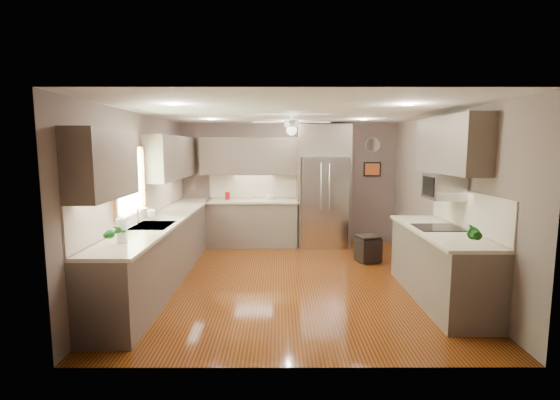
{
  "coord_description": "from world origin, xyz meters",
  "views": [
    {
      "loc": [
        -0.19,
        -5.97,
        2.0
      ],
      "look_at": [
        -0.18,
        0.6,
        1.15
      ],
      "focal_mm": 26.0,
      "sensor_mm": 36.0,
      "label": 1
    }
  ],
  "objects_px": {
    "refrigerator": "(323,188)",
    "microwave": "(444,186)",
    "canister_c": "(248,195)",
    "bowl": "(270,199)",
    "paper_towel": "(122,231)",
    "soap_bottle": "(152,213)",
    "potted_plant_right": "(475,233)",
    "canister_a": "(228,196)",
    "stool": "(368,249)",
    "potted_plant_left": "(116,232)"
  },
  "relations": [
    {
      "from": "canister_c",
      "to": "paper_towel",
      "type": "relative_size",
      "value": 0.61
    },
    {
      "from": "canister_c",
      "to": "bowl",
      "type": "distance_m",
      "value": 0.45
    },
    {
      "from": "bowl",
      "to": "paper_towel",
      "type": "relative_size",
      "value": 0.67
    },
    {
      "from": "refrigerator",
      "to": "stool",
      "type": "bearing_deg",
      "value": -60.94
    },
    {
      "from": "microwave",
      "to": "canister_a",
      "type": "bearing_deg",
      "value": 139.41
    },
    {
      "from": "bowl",
      "to": "paper_towel",
      "type": "height_order",
      "value": "paper_towel"
    },
    {
      "from": "potted_plant_left",
      "to": "bowl",
      "type": "height_order",
      "value": "potted_plant_left"
    },
    {
      "from": "canister_a",
      "to": "paper_towel",
      "type": "distance_m",
      "value": 3.86
    },
    {
      "from": "bowl",
      "to": "stool",
      "type": "distance_m",
      "value": 2.27
    },
    {
      "from": "microwave",
      "to": "bowl",
      "type": "bearing_deg",
      "value": 131.21
    },
    {
      "from": "bowl",
      "to": "refrigerator",
      "type": "xyz_separation_m",
      "value": [
        1.08,
        -0.04,
        0.22
      ]
    },
    {
      "from": "soap_bottle",
      "to": "potted_plant_left",
      "type": "xyz_separation_m",
      "value": [
        0.13,
        -1.64,
        0.05
      ]
    },
    {
      "from": "stool",
      "to": "microwave",
      "type": "bearing_deg",
      "value": -66.4
    },
    {
      "from": "soap_bottle",
      "to": "bowl",
      "type": "distance_m",
      "value": 2.84
    },
    {
      "from": "stool",
      "to": "refrigerator",
      "type": "bearing_deg",
      "value": 119.06
    },
    {
      "from": "soap_bottle",
      "to": "stool",
      "type": "xyz_separation_m",
      "value": [
        3.43,
        1.04,
        -0.81
      ]
    },
    {
      "from": "canister_a",
      "to": "potted_plant_right",
      "type": "height_order",
      "value": "potted_plant_right"
    },
    {
      "from": "potted_plant_left",
      "to": "microwave",
      "type": "distance_m",
      "value": 4.15
    },
    {
      "from": "microwave",
      "to": "refrigerator",
      "type": "bearing_deg",
      "value": 116.09
    },
    {
      "from": "bowl",
      "to": "paper_towel",
      "type": "distance_m",
      "value": 4.06
    },
    {
      "from": "stool",
      "to": "bowl",
      "type": "bearing_deg",
      "value": 144.58
    },
    {
      "from": "potted_plant_right",
      "to": "paper_towel",
      "type": "relative_size",
      "value": 1.07
    },
    {
      "from": "canister_a",
      "to": "bowl",
      "type": "height_order",
      "value": "canister_a"
    },
    {
      "from": "soap_bottle",
      "to": "potted_plant_right",
      "type": "distance_m",
      "value": 4.3
    },
    {
      "from": "canister_a",
      "to": "microwave",
      "type": "relative_size",
      "value": 0.29
    },
    {
      "from": "stool",
      "to": "canister_a",
      "type": "bearing_deg",
      "value": 153.59
    },
    {
      "from": "potted_plant_right",
      "to": "paper_towel",
      "type": "distance_m",
      "value": 3.85
    },
    {
      "from": "refrigerator",
      "to": "microwave",
      "type": "bearing_deg",
      "value": -63.91
    },
    {
      "from": "canister_a",
      "to": "canister_c",
      "type": "relative_size",
      "value": 0.89
    },
    {
      "from": "refrigerator",
      "to": "bowl",
      "type": "bearing_deg",
      "value": 177.7
    },
    {
      "from": "potted_plant_right",
      "to": "bowl",
      "type": "xyz_separation_m",
      "value": [
        -2.28,
        3.95,
        -0.13
      ]
    },
    {
      "from": "paper_towel",
      "to": "potted_plant_left",
      "type": "bearing_deg",
      "value": -87.53
    },
    {
      "from": "bowl",
      "to": "paper_towel",
      "type": "xyz_separation_m",
      "value": [
        -1.56,
        -3.74,
        0.12
      ]
    },
    {
      "from": "refrigerator",
      "to": "microwave",
      "type": "relative_size",
      "value": 4.45
    },
    {
      "from": "stool",
      "to": "soap_bottle",
      "type": "bearing_deg",
      "value": -163.14
    },
    {
      "from": "bowl",
      "to": "canister_c",
      "type": "bearing_deg",
      "value": 174.74
    },
    {
      "from": "refrigerator",
      "to": "microwave",
      "type": "distance_m",
      "value": 3.03
    },
    {
      "from": "bowl",
      "to": "refrigerator",
      "type": "bearing_deg",
      "value": -2.3
    },
    {
      "from": "microwave",
      "to": "stool",
      "type": "bearing_deg",
      "value": 113.6
    },
    {
      "from": "refrigerator",
      "to": "paper_towel",
      "type": "xyz_separation_m",
      "value": [
        -2.65,
        -3.7,
        -0.11
      ]
    },
    {
      "from": "potted_plant_right",
      "to": "stool",
      "type": "distance_m",
      "value": 2.88
    },
    {
      "from": "soap_bottle",
      "to": "microwave",
      "type": "relative_size",
      "value": 0.38
    },
    {
      "from": "refrigerator",
      "to": "potted_plant_left",
      "type": "bearing_deg",
      "value": -124.17
    },
    {
      "from": "canister_a",
      "to": "soap_bottle",
      "type": "xyz_separation_m",
      "value": [
        -0.82,
        -2.34,
        0.02
      ]
    },
    {
      "from": "canister_a",
      "to": "bowl",
      "type": "bearing_deg",
      "value": -3.49
    },
    {
      "from": "canister_a",
      "to": "refrigerator",
      "type": "distance_m",
      "value": 1.96
    },
    {
      "from": "bowl",
      "to": "microwave",
      "type": "xyz_separation_m",
      "value": [
        2.41,
        -2.75,
        0.52
      ]
    },
    {
      "from": "soap_bottle",
      "to": "potted_plant_right",
      "type": "height_order",
      "value": "potted_plant_right"
    },
    {
      "from": "paper_towel",
      "to": "refrigerator",
      "type": "bearing_deg",
      "value": 54.43
    },
    {
      "from": "stool",
      "to": "canister_c",
      "type": "bearing_deg",
      "value": 149.6
    }
  ]
}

